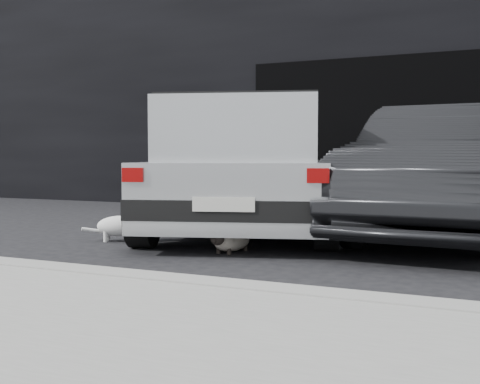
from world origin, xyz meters
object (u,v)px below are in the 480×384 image
at_px(silver_hatchback, 249,162).
at_px(cat_siamese, 230,241).
at_px(cat_white, 124,225).
at_px(second_car, 449,171).

distance_m(silver_hatchback, cat_siamese, 1.83).
xyz_separation_m(silver_hatchback, cat_white, (-0.93, -1.35, -0.70)).
relative_size(silver_hatchback, cat_white, 6.51).
bearing_deg(silver_hatchback, cat_siamese, -90.08).
xyz_separation_m(silver_hatchback, second_car, (2.33, 0.50, -0.10)).
height_order(second_car, cat_white, second_car).
relative_size(cat_siamese, cat_white, 1.02).
relative_size(silver_hatchback, cat_siamese, 6.37).
distance_m(second_car, cat_siamese, 2.86).
height_order(silver_hatchback, cat_white, silver_hatchback).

